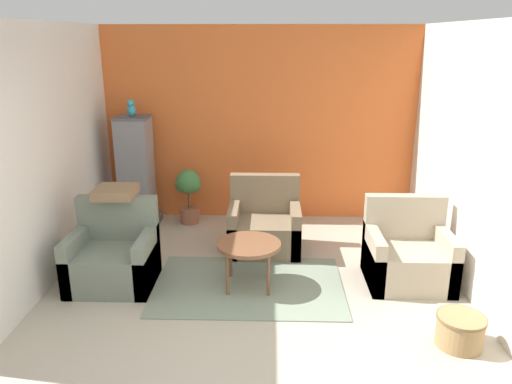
# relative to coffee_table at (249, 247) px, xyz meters

# --- Properties ---
(ground_plane) EXTENTS (20.00, 20.00, 0.00)m
(ground_plane) POSITION_rel_coffee_table_xyz_m (0.07, -1.50, -0.45)
(ground_plane) COLOR #B2A893
(ground_plane) RESTS_ON ground
(wall_back_accent) EXTENTS (4.46, 0.06, 2.70)m
(wall_back_accent) POSITION_rel_coffee_table_xyz_m (0.07, 2.22, 0.90)
(wall_back_accent) COLOR orange
(wall_back_accent) RESTS_ON ground_plane
(wall_left) EXTENTS (0.06, 3.69, 2.70)m
(wall_left) POSITION_rel_coffee_table_xyz_m (-2.14, 0.34, 0.90)
(wall_left) COLOR silver
(wall_left) RESTS_ON ground_plane
(wall_right) EXTENTS (0.06, 3.69, 2.70)m
(wall_right) POSITION_rel_coffee_table_xyz_m (2.27, 0.34, 0.90)
(wall_right) COLOR silver
(wall_right) RESTS_ON ground_plane
(area_rug) EXTENTS (2.00, 1.38, 0.01)m
(area_rug) POSITION_rel_coffee_table_xyz_m (0.00, 0.00, -0.44)
(area_rug) COLOR gray
(area_rug) RESTS_ON ground_plane
(coffee_table) EXTENTS (0.67, 0.67, 0.50)m
(coffee_table) POSITION_rel_coffee_table_xyz_m (0.00, 0.00, 0.00)
(coffee_table) COLOR brown
(coffee_table) RESTS_ON ground_plane
(armchair_left) EXTENTS (0.87, 0.74, 0.90)m
(armchair_left) POSITION_rel_coffee_table_xyz_m (-1.45, 0.03, -0.16)
(armchair_left) COLOR slate
(armchair_left) RESTS_ON ground_plane
(armchair_right) EXTENTS (0.87, 0.74, 0.90)m
(armchair_right) POSITION_rel_coffee_table_xyz_m (1.70, 0.17, -0.16)
(armchair_right) COLOR tan
(armchair_right) RESTS_ON ground_plane
(armchair_middle) EXTENTS (0.87, 0.74, 0.90)m
(armchair_middle) POSITION_rel_coffee_table_xyz_m (0.15, 0.98, -0.16)
(armchair_middle) COLOR #7A664C
(armchair_middle) RESTS_ON ground_plane
(birdcage) EXTENTS (0.55, 0.55, 1.53)m
(birdcage) POSITION_rel_coffee_table_xyz_m (-1.63, 1.79, 0.29)
(birdcage) COLOR #555559
(birdcage) RESTS_ON ground_plane
(parrot) EXTENTS (0.11, 0.20, 0.24)m
(parrot) POSITION_rel_coffee_table_xyz_m (-1.63, 1.79, 1.18)
(parrot) COLOR teal
(parrot) RESTS_ON birdcage
(potted_plant) EXTENTS (0.37, 0.34, 0.78)m
(potted_plant) POSITION_rel_coffee_table_xyz_m (-0.93, 1.87, 0.04)
(potted_plant) COLOR brown
(potted_plant) RESTS_ON ground_plane
(wicker_basket) EXTENTS (0.41, 0.41, 0.28)m
(wicker_basket) POSITION_rel_coffee_table_xyz_m (1.86, -1.01, -0.30)
(wicker_basket) COLOR #A37F51
(wicker_basket) RESTS_ON ground_plane
(throw_pillow) EXTENTS (0.42, 0.42, 0.10)m
(throw_pillow) POSITION_rel_coffee_table_xyz_m (-1.45, 0.29, 0.50)
(throw_pillow) COLOR #846647
(throw_pillow) RESTS_ON armchair_left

